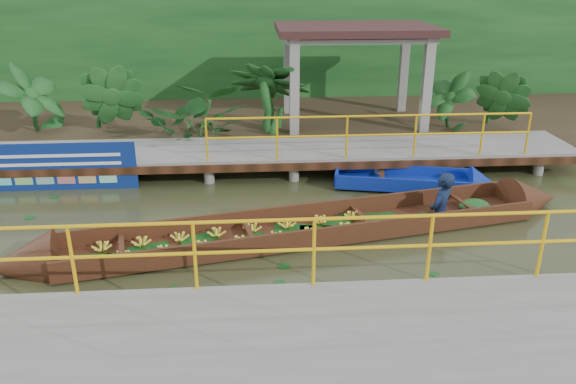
{
  "coord_description": "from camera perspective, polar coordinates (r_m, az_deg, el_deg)",
  "views": [
    {
      "loc": [
        -0.03,
        -9.73,
        4.77
      ],
      "look_at": [
        0.7,
        0.5,
        0.6
      ],
      "focal_mm": 35.0,
      "sensor_mm": 36.0,
      "label": 1
    }
  ],
  "objects": [
    {
      "name": "foliage_backdrop",
      "position": [
        19.92,
        -4.08,
        14.08
      ],
      "size": [
        30.0,
        0.8,
        4.0
      ],
      "primitive_type": "cube",
      "color": "#144018",
      "rests_on": "ground"
    },
    {
      "name": "land_strip",
      "position": [
        17.82,
        -3.88,
        7.3
      ],
      "size": [
        30.0,
        8.0,
        0.45
      ],
      "primitive_type": "cube",
      "color": "#2F2417",
      "rests_on": "ground"
    },
    {
      "name": "pavilion",
      "position": [
        16.43,
        6.81,
        15.15
      ],
      "size": [
        4.4,
        3.0,
        3.0
      ],
      "color": "slate",
      "rests_on": "ground"
    },
    {
      "name": "near_dock",
      "position": [
        7.19,
        5.26,
        -16.44
      ],
      "size": [
        18.0,
        2.4,
        1.73
      ],
      "color": "slate",
      "rests_on": "ground"
    },
    {
      "name": "far_dock",
      "position": [
        13.84,
        -3.69,
        4.01
      ],
      "size": [
        16.0,
        2.06,
        1.66
      ],
      "color": "slate",
      "rests_on": "ground"
    },
    {
      "name": "blue_banner",
      "position": [
        13.63,
        -22.48,
        2.38
      ],
      "size": [
        3.56,
        0.04,
        1.11
      ],
      "color": "navy",
      "rests_on": "ground"
    },
    {
      "name": "ground",
      "position": [
        10.84,
        -3.52,
        -4.03
      ],
      "size": [
        80.0,
        80.0,
        0.0
      ],
      "primitive_type": "plane",
      "color": "#2E3319",
      "rests_on": "ground"
    },
    {
      "name": "tropical_plants",
      "position": [
        15.43,
        -2.6,
        9.11
      ],
      "size": [
        14.36,
        1.36,
        1.7
      ],
      "color": "#144018",
      "rests_on": "ground"
    },
    {
      "name": "moored_blue_boat",
      "position": [
        13.21,
        15.51,
        0.83
      ],
      "size": [
        3.75,
        1.71,
        0.87
      ],
      "rotation": [
        0.0,
        0.0,
        -0.23
      ],
      "color": "navy",
      "rests_on": "ground"
    },
    {
      "name": "vendor_boat",
      "position": [
        10.63,
        3.31,
        -3.16
      ],
      "size": [
        11.11,
        3.37,
        2.27
      ],
      "rotation": [
        0.0,
        0.0,
        0.21
      ],
      "color": "#3A1C0F",
      "rests_on": "ground"
    }
  ]
}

